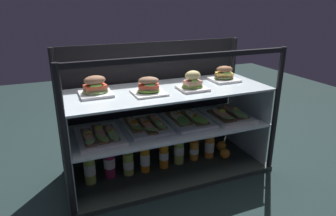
{
  "coord_description": "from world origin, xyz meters",
  "views": [
    {
      "loc": [
        -0.7,
        -1.69,
        1.12
      ],
      "look_at": [
        0.0,
        0.0,
        0.47
      ],
      "focal_mm": 31.96,
      "sensor_mm": 36.0,
      "label": 1
    }
  ],
  "objects_px": {
    "open_sandwich_tray_mid_left": "(188,119)",
    "orange_fruit_beside_bottles": "(225,154)",
    "plated_roll_sandwich_left_of_center": "(224,76)",
    "juice_bottle_front_second": "(209,145)",
    "juice_bottle_front_left_end": "(164,154)",
    "open_sandwich_tray_center": "(146,125)",
    "juice_bottle_tucked_behind": "(128,163)",
    "juice_bottle_front_right_end": "(145,157)",
    "plated_roll_sandwich_center": "(95,88)",
    "juice_bottle_near_post": "(109,162)",
    "plated_roll_sandwich_near_right_corner": "(193,83)",
    "plated_roll_sandwich_mid_right": "(149,88)",
    "open_sandwich_tray_far_left": "(100,135)",
    "juice_bottle_back_left": "(90,169)",
    "orange_fruit_near_left_post": "(221,146)",
    "juice_bottle_front_fourth": "(194,149)",
    "juice_bottle_front_middle": "(179,150)",
    "open_sandwich_tray_far_right": "(228,114)"
  },
  "relations": [
    {
      "from": "open_sandwich_tray_mid_left",
      "to": "orange_fruit_beside_bottles",
      "type": "relative_size",
      "value": 4.91
    },
    {
      "from": "plated_roll_sandwich_left_of_center",
      "to": "orange_fruit_beside_bottles",
      "type": "xyz_separation_m",
      "value": [
        -0.01,
        -0.1,
        -0.56
      ]
    },
    {
      "from": "juice_bottle_front_second",
      "to": "juice_bottle_front_left_end",
      "type": "bearing_deg",
      "value": -178.61
    },
    {
      "from": "open_sandwich_tray_center",
      "to": "juice_bottle_tucked_behind",
      "type": "xyz_separation_m",
      "value": [
        -0.13,
        -0.0,
        -0.25
      ]
    },
    {
      "from": "orange_fruit_beside_bottles",
      "to": "juice_bottle_front_right_end",
      "type": "bearing_deg",
      "value": 174.56
    },
    {
      "from": "plated_roll_sandwich_center",
      "to": "juice_bottle_near_post",
      "type": "relative_size",
      "value": 0.74
    },
    {
      "from": "plated_roll_sandwich_near_right_corner",
      "to": "juice_bottle_front_left_end",
      "type": "distance_m",
      "value": 0.54
    },
    {
      "from": "open_sandwich_tray_center",
      "to": "juice_bottle_front_second",
      "type": "xyz_separation_m",
      "value": [
        0.49,
        -0.0,
        -0.23
      ]
    },
    {
      "from": "plated_roll_sandwich_mid_right",
      "to": "open_sandwich_tray_center",
      "type": "relative_size",
      "value": 0.52
    },
    {
      "from": "plated_roll_sandwich_mid_right",
      "to": "juice_bottle_tucked_behind",
      "type": "xyz_separation_m",
      "value": [
        -0.13,
        0.06,
        -0.52
      ]
    },
    {
      "from": "orange_fruit_beside_bottles",
      "to": "open_sandwich_tray_far_left",
      "type": "bearing_deg",
      "value": 178.09
    },
    {
      "from": "juice_bottle_back_left",
      "to": "orange_fruit_near_left_post",
      "type": "bearing_deg",
      "value": 3.22
    },
    {
      "from": "open_sandwich_tray_far_left",
      "to": "open_sandwich_tray_mid_left",
      "type": "bearing_deg",
      "value": 2.54
    },
    {
      "from": "juice_bottle_tucked_behind",
      "to": "juice_bottle_front_fourth",
      "type": "distance_m",
      "value": 0.5
    },
    {
      "from": "plated_roll_sandwich_mid_right",
      "to": "orange_fruit_beside_bottles",
      "type": "bearing_deg",
      "value": -0.14
    },
    {
      "from": "juice_bottle_tucked_behind",
      "to": "plated_roll_sandwich_near_right_corner",
      "type": "bearing_deg",
      "value": -11.48
    },
    {
      "from": "plated_roll_sandwich_mid_right",
      "to": "juice_bottle_front_left_end",
      "type": "xyz_separation_m",
      "value": [
        0.12,
        0.06,
        -0.5
      ]
    },
    {
      "from": "juice_bottle_tucked_behind",
      "to": "juice_bottle_back_left",
      "type": "bearing_deg",
      "value": -178.39
    },
    {
      "from": "plated_roll_sandwich_mid_right",
      "to": "open_sandwich_tray_mid_left",
      "type": "bearing_deg",
      "value": 10.55
    },
    {
      "from": "plated_roll_sandwich_left_of_center",
      "to": "juice_bottle_front_middle",
      "type": "xyz_separation_m",
      "value": [
        -0.35,
        -0.03,
        -0.5
      ]
    },
    {
      "from": "plated_roll_sandwich_center",
      "to": "plated_roll_sandwich_near_right_corner",
      "type": "relative_size",
      "value": 1.11
    },
    {
      "from": "plated_roll_sandwich_near_right_corner",
      "to": "orange_fruit_beside_bottles",
      "type": "bearing_deg",
      "value": 3.93
    },
    {
      "from": "open_sandwich_tray_center",
      "to": "juice_bottle_front_second",
      "type": "height_order",
      "value": "open_sandwich_tray_center"
    },
    {
      "from": "plated_roll_sandwich_center",
      "to": "juice_bottle_back_left",
      "type": "bearing_deg",
      "value": -156.05
    },
    {
      "from": "juice_bottle_near_post",
      "to": "juice_bottle_front_second",
      "type": "relative_size",
      "value": 1.05
    },
    {
      "from": "plated_roll_sandwich_near_right_corner",
      "to": "orange_fruit_beside_bottles",
      "type": "relative_size",
      "value": 2.33
    },
    {
      "from": "open_sandwich_tray_mid_left",
      "to": "juice_bottle_near_post",
      "type": "bearing_deg",
      "value": 177.58
    },
    {
      "from": "plated_roll_sandwich_left_of_center",
      "to": "orange_fruit_beside_bottles",
      "type": "bearing_deg",
      "value": -97.1
    },
    {
      "from": "plated_roll_sandwich_left_of_center",
      "to": "open_sandwich_tray_far_left",
      "type": "relative_size",
      "value": 0.51
    },
    {
      "from": "juice_bottle_front_fourth",
      "to": "open_sandwich_tray_center",
      "type": "bearing_deg",
      "value": -178.74
    },
    {
      "from": "open_sandwich_tray_center",
      "to": "juice_bottle_tucked_behind",
      "type": "relative_size",
      "value": 1.83
    },
    {
      "from": "plated_roll_sandwich_mid_right",
      "to": "orange_fruit_near_left_post",
      "type": "bearing_deg",
      "value": 10.33
    },
    {
      "from": "juice_bottle_front_middle",
      "to": "juice_bottle_front_right_end",
      "type": "bearing_deg",
      "value": -177.05
    },
    {
      "from": "juice_bottle_near_post",
      "to": "orange_fruit_near_left_post",
      "type": "xyz_separation_m",
      "value": [
        0.87,
        0.03,
        -0.07
      ]
    },
    {
      "from": "plated_roll_sandwich_near_right_corner",
      "to": "open_sandwich_tray_far_right",
      "type": "height_order",
      "value": "plated_roll_sandwich_near_right_corner"
    },
    {
      "from": "juice_bottle_near_post",
      "to": "juice_bottle_front_second",
      "type": "xyz_separation_m",
      "value": [
        0.74,
        -0.01,
        -0.01
      ]
    },
    {
      "from": "juice_bottle_back_left",
      "to": "juice_bottle_front_second",
      "type": "relative_size",
      "value": 0.91
    },
    {
      "from": "plated_roll_sandwich_near_right_corner",
      "to": "juice_bottle_front_fourth",
      "type": "distance_m",
      "value": 0.54
    },
    {
      "from": "open_sandwich_tray_far_left",
      "to": "orange_fruit_near_left_post",
      "type": "xyz_separation_m",
      "value": [
        0.93,
        0.08,
        -0.29
      ]
    },
    {
      "from": "plated_roll_sandwich_center",
      "to": "open_sandwich_tray_far_right",
      "type": "xyz_separation_m",
      "value": [
        0.9,
        -0.07,
        -0.28
      ]
    },
    {
      "from": "plated_roll_sandwich_left_of_center",
      "to": "plated_roll_sandwich_mid_right",
      "type": "bearing_deg",
      "value": -170.93
    },
    {
      "from": "open_sandwich_tray_far_left",
      "to": "open_sandwich_tray_far_right",
      "type": "relative_size",
      "value": 1.0
    },
    {
      "from": "open_sandwich_tray_mid_left",
      "to": "juice_bottle_back_left",
      "type": "height_order",
      "value": "open_sandwich_tray_mid_left"
    },
    {
      "from": "plated_roll_sandwich_mid_right",
      "to": "open_sandwich_tray_far_right",
      "type": "xyz_separation_m",
      "value": [
        0.6,
        0.03,
        -0.27
      ]
    },
    {
      "from": "orange_fruit_beside_bottles",
      "to": "open_sandwich_tray_center",
      "type": "bearing_deg",
      "value": 173.22
    },
    {
      "from": "juice_bottle_front_right_end",
      "to": "orange_fruit_beside_bottles",
      "type": "height_order",
      "value": "juice_bottle_front_right_end"
    },
    {
      "from": "plated_roll_sandwich_near_right_corner",
      "to": "open_sandwich_tray_far_right",
      "type": "xyz_separation_m",
      "value": [
        0.32,
        0.05,
        -0.28
      ]
    },
    {
      "from": "open_sandwich_tray_center",
      "to": "plated_roll_sandwich_left_of_center",
      "type": "bearing_deg",
      "value": 2.54
    },
    {
      "from": "open_sandwich_tray_far_right",
      "to": "juice_bottle_front_left_end",
      "type": "bearing_deg",
      "value": 176.7
    },
    {
      "from": "open_sandwich_tray_far_left",
      "to": "juice_bottle_back_left",
      "type": "bearing_deg",
      "value": 159.55
    }
  ]
}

